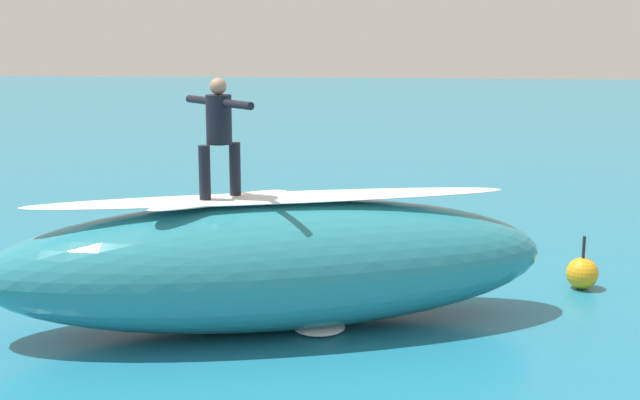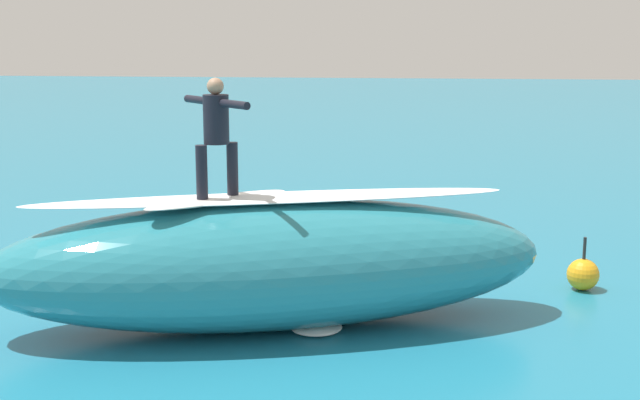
{
  "view_description": "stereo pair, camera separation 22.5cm",
  "coord_description": "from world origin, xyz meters",
  "px_view_note": "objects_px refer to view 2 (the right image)",
  "views": [
    {
      "loc": [
        -1.98,
        13.85,
        4.07
      ],
      "look_at": [
        -0.65,
        0.22,
        1.35
      ],
      "focal_mm": 48.34,
      "sensor_mm": 36.0,
      "label": 1
    },
    {
      "loc": [
        -2.2,
        13.83,
        4.07
      ],
      "look_at": [
        -0.65,
        0.22,
        1.35
      ],
      "focal_mm": 48.34,
      "sensor_mm": 36.0,
      "label": 2
    }
  ],
  "objects_px": {
    "surfboard_riding": "(218,200)",
    "surfboard_paddling": "(391,243)",
    "surfer_riding": "(216,128)",
    "buoy_marker": "(583,274)",
    "surfer_paddling": "(385,234)"
  },
  "relations": [
    {
      "from": "surfboard_riding",
      "to": "surfboard_paddling",
      "type": "xyz_separation_m",
      "value": [
        -2.19,
        -5.01,
        -1.79
      ]
    },
    {
      "from": "surfboard_riding",
      "to": "buoy_marker",
      "type": "bearing_deg",
      "value": 159.93
    },
    {
      "from": "surfer_paddling",
      "to": "surfer_riding",
      "type": "bearing_deg",
      "value": -93.93
    },
    {
      "from": "surfboard_riding",
      "to": "surfboard_paddling",
      "type": "relative_size",
      "value": 1.02
    },
    {
      "from": "surfboard_riding",
      "to": "buoy_marker",
      "type": "relative_size",
      "value": 2.54
    },
    {
      "from": "surfer_riding",
      "to": "surfer_paddling",
      "type": "height_order",
      "value": "surfer_riding"
    },
    {
      "from": "surfer_paddling",
      "to": "buoy_marker",
      "type": "xyz_separation_m",
      "value": [
        -3.24,
        2.62,
        0.06
      ]
    },
    {
      "from": "surfboard_riding",
      "to": "surfer_riding",
      "type": "xyz_separation_m",
      "value": [
        0.0,
        0.0,
        0.96
      ]
    },
    {
      "from": "surfboard_paddling",
      "to": "buoy_marker",
      "type": "height_order",
      "value": "buoy_marker"
    },
    {
      "from": "surfer_riding",
      "to": "buoy_marker",
      "type": "height_order",
      "value": "surfer_riding"
    },
    {
      "from": "surfboard_riding",
      "to": "surfboard_paddling",
      "type": "height_order",
      "value": "surfboard_riding"
    },
    {
      "from": "surfer_riding",
      "to": "surfer_paddling",
      "type": "xyz_separation_m",
      "value": [
        -2.06,
        -5.05,
        -2.59
      ]
    },
    {
      "from": "surfboard_riding",
      "to": "surfer_paddling",
      "type": "relative_size",
      "value": 1.27
    },
    {
      "from": "surfboard_paddling",
      "to": "surfer_riding",
      "type": "bearing_deg",
      "value": -95.33
    },
    {
      "from": "surfer_riding",
      "to": "buoy_marker",
      "type": "xyz_separation_m",
      "value": [
        -5.3,
        -2.43,
        -2.53
      ]
    }
  ]
}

